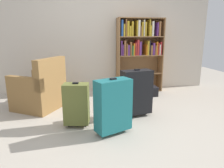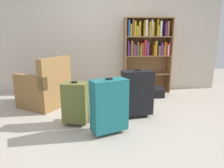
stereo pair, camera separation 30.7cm
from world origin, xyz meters
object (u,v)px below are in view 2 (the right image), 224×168
object	(u,v)px
armchair	(46,89)
mug	(75,102)
suitcase_olive	(75,103)
storage_box	(153,92)
bookshelf	(147,48)
suitcase_black	(137,93)
suitcase_teal	(109,105)

from	to	relation	value
armchair	mug	world-z (taller)	armchair
suitcase_olive	storage_box	bearing A→B (deg)	39.45
storage_box	armchair	bearing A→B (deg)	-169.98
bookshelf	storage_box	size ratio (longest dim) A/B	3.82
mug	storage_box	xyz separation A→B (m)	(1.59, 0.33, 0.06)
bookshelf	mug	distance (m)	1.94
suitcase_black	armchair	bearing A→B (deg)	157.44
mug	armchair	bearing A→B (deg)	-175.77
bookshelf	suitcase_teal	bearing A→B (deg)	-116.21
storage_box	mug	bearing A→B (deg)	-168.17
suitcase_black	suitcase_olive	world-z (taller)	suitcase_black
mug	suitcase_black	distance (m)	1.29
bookshelf	suitcase_black	bearing A→B (deg)	-108.76
mug	suitcase_olive	distance (m)	0.94
armchair	suitcase_teal	size ratio (longest dim) A/B	1.29
armchair	suitcase_black	bearing A→B (deg)	-22.56
suitcase_teal	suitcase_black	bearing A→B (deg)	47.49
bookshelf	suitcase_teal	distance (m)	2.25
storage_box	suitcase_black	world-z (taller)	suitcase_black
bookshelf	suitcase_olive	bearing A→B (deg)	-130.82
bookshelf	suitcase_olive	xyz separation A→B (m)	(-1.42, -1.65, -0.64)
bookshelf	storage_box	distance (m)	0.97
storage_box	bookshelf	bearing A→B (deg)	99.13
suitcase_teal	suitcase_olive	distance (m)	0.56
storage_box	suitcase_black	bearing A→B (deg)	-118.72
suitcase_olive	armchair	bearing A→B (deg)	125.37
mug	suitcase_teal	bearing A→B (deg)	-64.73
bookshelf	suitcase_black	world-z (taller)	bookshelf
suitcase_olive	suitcase_teal	bearing A→B (deg)	-32.97
mug	suitcase_black	size ratio (longest dim) A/B	0.16
storage_box	suitcase_olive	xyz separation A→B (m)	(-1.49, -1.23, 0.23)
bookshelf	suitcase_black	size ratio (longest dim) A/B	2.13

